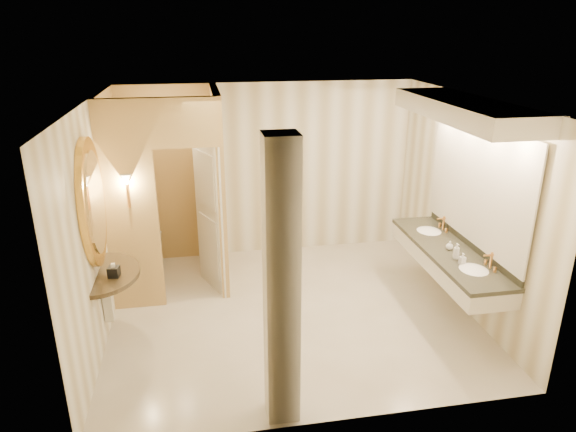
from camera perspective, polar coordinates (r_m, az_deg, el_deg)
name	(u,v)px	position (r m, az deg, el deg)	size (l,w,h in m)	color
floor	(291,311)	(6.76, 0.33, -10.56)	(4.50, 4.50, 0.00)	beige
ceiling	(291,100)	(5.85, 0.38, 12.75)	(4.50, 4.50, 0.00)	white
wall_back	(268,170)	(8.06, -2.21, 5.08)	(4.50, 0.02, 2.70)	silver
wall_front	(334,294)	(4.40, 5.10, -8.65)	(4.50, 0.02, 2.70)	silver
wall_left	(96,226)	(6.20, -20.55, -1.02)	(0.02, 4.00, 2.70)	silver
wall_right	(464,203)	(6.92, 19.00, 1.35)	(0.02, 4.00, 2.70)	silver
toilet_closet	(196,192)	(6.99, -10.19, 2.66)	(1.50, 1.55, 2.70)	#D4B66E
wall_sconce	(126,181)	(6.44, -17.51, 3.70)	(0.14, 0.14, 0.42)	#D28E43
vanity	(459,191)	(6.46, 18.43, 2.68)	(0.75, 2.40, 2.09)	beige
console_shelf	(96,233)	(5.99, -20.55, -1.80)	(1.09, 1.09, 2.00)	black
pillar	(281,287)	(4.49, -0.73, -7.90)	(0.30, 0.30, 2.70)	beige
tissue_box	(114,272)	(6.00, -18.79, -5.88)	(0.12, 0.12, 0.12)	black
toilet	(146,245)	(8.14, -15.55, -3.13)	(0.37, 0.65, 0.66)	white
soap_bottle_a	(462,259)	(6.29, 18.81, -4.52)	(0.06, 0.06, 0.14)	beige
soap_bottle_b	(450,245)	(6.65, 17.52, -3.13)	(0.09, 0.09, 0.11)	silver
soap_bottle_c	(457,251)	(6.40, 18.22, -3.73)	(0.08, 0.08, 0.20)	#C6B28C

